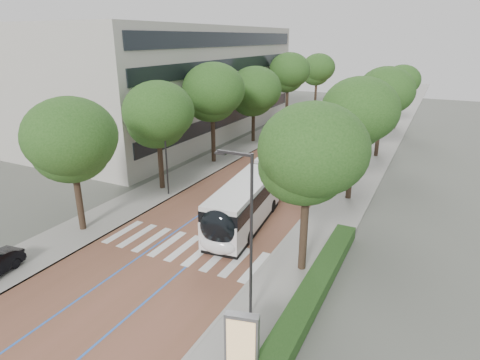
% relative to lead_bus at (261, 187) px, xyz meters
% --- Properties ---
extents(ground, '(160.00, 160.00, 0.00)m').
position_rel_lead_bus_xyz_m(ground, '(-1.86, -9.36, -1.63)').
color(ground, '#51544C').
rests_on(ground, ground).
extents(road, '(11.00, 140.00, 0.02)m').
position_rel_lead_bus_xyz_m(road, '(-1.86, 30.64, -1.62)').
color(road, brown).
rests_on(road, ground).
extents(sidewalk_left, '(4.00, 140.00, 0.12)m').
position_rel_lead_bus_xyz_m(sidewalk_left, '(-9.36, 30.64, -1.57)').
color(sidewalk_left, gray).
rests_on(sidewalk_left, ground).
extents(sidewalk_right, '(4.00, 140.00, 0.12)m').
position_rel_lead_bus_xyz_m(sidewalk_right, '(5.64, 30.64, -1.57)').
color(sidewalk_right, gray).
rests_on(sidewalk_right, ground).
extents(kerb_left, '(0.20, 140.00, 0.14)m').
position_rel_lead_bus_xyz_m(kerb_left, '(-7.46, 30.64, -1.57)').
color(kerb_left, gray).
rests_on(kerb_left, ground).
extents(kerb_right, '(0.20, 140.00, 0.14)m').
position_rel_lead_bus_xyz_m(kerb_right, '(3.74, 30.64, -1.57)').
color(kerb_right, gray).
rests_on(kerb_right, ground).
extents(zebra_crossing, '(10.55, 3.60, 0.01)m').
position_rel_lead_bus_xyz_m(zebra_crossing, '(-1.66, -8.36, -1.60)').
color(zebra_crossing, silver).
rests_on(zebra_crossing, ground).
extents(lane_line_left, '(0.12, 126.00, 0.01)m').
position_rel_lead_bus_xyz_m(lane_line_left, '(-3.46, 30.64, -1.60)').
color(lane_line_left, blue).
rests_on(lane_line_left, road).
extents(lane_line_right, '(0.12, 126.00, 0.01)m').
position_rel_lead_bus_xyz_m(lane_line_right, '(-0.26, 30.64, -1.60)').
color(lane_line_right, blue).
rests_on(lane_line_right, road).
extents(office_building, '(18.11, 40.00, 14.00)m').
position_rel_lead_bus_xyz_m(office_building, '(-21.34, 18.64, 5.37)').
color(office_building, '#AEAAA1').
rests_on(office_building, ground).
extents(hedge, '(1.20, 14.00, 0.80)m').
position_rel_lead_bus_xyz_m(hedge, '(7.24, -9.36, -1.11)').
color(hedge, '#1A3C15').
rests_on(hedge, sidewalk_right).
extents(streetlight_near, '(1.82, 0.20, 8.00)m').
position_rel_lead_bus_xyz_m(streetlight_near, '(4.76, -12.36, 3.19)').
color(streetlight_near, '#2B2B2D').
rests_on(streetlight_near, sidewalk_right).
extents(streetlight_far, '(1.82, 0.20, 8.00)m').
position_rel_lead_bus_xyz_m(streetlight_far, '(4.76, 12.64, 3.19)').
color(streetlight_far, '#2B2B2D').
rests_on(streetlight_far, sidewalk_right).
extents(lamp_post_left, '(0.14, 0.14, 8.00)m').
position_rel_lead_bus_xyz_m(lamp_post_left, '(-7.96, -1.36, 2.49)').
color(lamp_post_left, '#2B2B2D').
rests_on(lamp_post_left, sidewalk_left).
extents(trees_left, '(6.47, 60.86, 10.06)m').
position_rel_lead_bus_xyz_m(trees_left, '(-9.36, 15.55, 5.03)').
color(trees_left, black).
rests_on(trees_left, ground).
extents(trees_right, '(5.96, 47.35, 9.36)m').
position_rel_lead_bus_xyz_m(trees_right, '(5.84, 10.61, 5.04)').
color(trees_right, black).
rests_on(trees_right, ground).
extents(lead_bus, '(4.38, 18.55, 3.20)m').
position_rel_lead_bus_xyz_m(lead_bus, '(0.00, 0.00, 0.00)').
color(lead_bus, black).
rests_on(lead_bus, ground).
extents(bus_queued_0, '(2.90, 12.47, 3.20)m').
position_rel_lead_bus_xyz_m(bus_queued_0, '(0.87, 16.56, -0.00)').
color(bus_queued_0, silver).
rests_on(bus_queued_0, ground).
extents(bus_queued_1, '(2.72, 12.44, 3.20)m').
position_rel_lead_bus_xyz_m(bus_queued_1, '(1.21, 29.54, -0.00)').
color(bus_queued_1, silver).
rests_on(bus_queued_1, ground).
extents(ad_panel, '(1.37, 0.66, 2.75)m').
position_rel_lead_bus_xyz_m(ad_panel, '(6.16, -15.76, -0.06)').
color(ad_panel, '#59595B').
rests_on(ad_panel, sidewalk_right).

